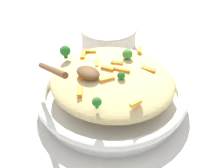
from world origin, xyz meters
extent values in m
plane|color=beige|center=(0.00, 0.00, 0.00)|extent=(2.40, 2.40, 0.00)
cylinder|color=white|center=(0.00, 0.00, 0.01)|extent=(0.32, 0.32, 0.03)
torus|color=white|center=(0.00, 0.00, 0.04)|extent=(0.35, 0.35, 0.02)
torus|color=black|center=(0.00, 0.00, 0.04)|extent=(0.34, 0.34, 0.00)
ellipsoid|color=#D1BA7A|center=(0.00, 0.00, 0.07)|extent=(0.29, 0.27, 0.06)
cube|color=orange|center=(0.04, 0.00, 0.10)|extent=(0.03, 0.03, 0.01)
cube|color=orange|center=(-0.06, -0.05, 0.10)|extent=(0.03, 0.01, 0.01)
cube|color=orange|center=(0.10, -0.03, 0.10)|extent=(0.03, 0.02, 0.01)
cube|color=orange|center=(0.01, -0.03, 0.10)|extent=(0.03, 0.02, 0.01)
cube|color=orange|center=(0.03, 0.05, 0.10)|extent=(0.02, 0.03, 0.01)
cube|color=orange|center=(0.10, -0.01, 0.10)|extent=(0.03, 0.03, 0.01)
cube|color=orange|center=(-0.02, -0.01, 0.10)|extent=(0.04, 0.02, 0.01)
cube|color=orange|center=(0.01, 0.01, 0.10)|extent=(0.03, 0.02, 0.01)
cube|color=orange|center=(0.01, 0.10, 0.10)|extent=(0.03, 0.03, 0.01)
cube|color=orange|center=(-0.01, 0.04, 0.10)|extent=(0.03, 0.03, 0.01)
cube|color=orange|center=(-0.10, 0.06, 0.10)|extent=(0.01, 0.03, 0.01)
cube|color=orange|center=(0.00, -0.11, 0.10)|extent=(0.02, 0.03, 0.01)
cylinder|color=#205B1C|center=(-0.04, 0.01, 0.10)|extent=(0.01, 0.01, 0.00)
sphere|color=#236B23|center=(-0.04, 0.01, 0.11)|extent=(0.02, 0.02, 0.02)
cylinder|color=#377928|center=(0.00, -0.06, 0.10)|extent=(0.01, 0.01, 0.01)
sphere|color=#3D8E33|center=(0.00, -0.06, 0.11)|extent=(0.02, 0.02, 0.02)
cylinder|color=#205B1C|center=(-0.05, 0.11, 0.10)|extent=(0.01, 0.01, 0.01)
sphere|color=#236B23|center=(-0.05, 0.11, 0.11)|extent=(0.02, 0.02, 0.02)
cylinder|color=#205B1C|center=(0.12, 0.02, 0.10)|extent=(0.01, 0.01, 0.01)
sphere|color=#236B23|center=(0.12, 0.02, 0.11)|extent=(0.03, 0.03, 0.03)
ellipsoid|color=brown|center=(0.03, 0.05, 0.11)|extent=(0.06, 0.04, 0.02)
cylinder|color=brown|center=(0.06, 0.12, 0.14)|extent=(0.15, 0.07, 0.08)
cylinder|color=beige|center=(0.18, -0.22, 0.03)|extent=(0.17, 0.17, 0.06)
torus|color=beige|center=(0.18, -0.22, 0.06)|extent=(0.18, 0.18, 0.01)
camera|label=1|loc=(-0.31, 0.42, 0.47)|focal=46.62mm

